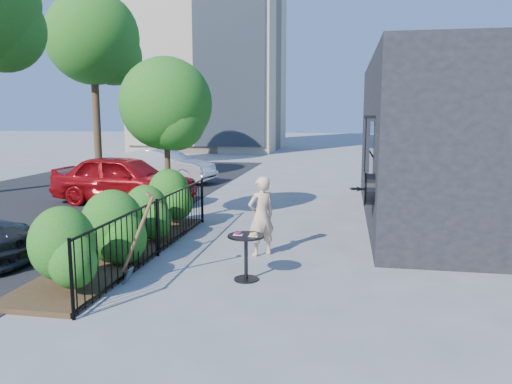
% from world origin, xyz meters
% --- Properties ---
extents(ground, '(120.00, 120.00, 0.00)m').
position_xyz_m(ground, '(0.00, 0.00, 0.00)').
color(ground, gray).
rests_on(ground, ground).
extents(shop_building, '(6.22, 9.00, 4.00)m').
position_xyz_m(shop_building, '(5.50, 4.50, 2.00)').
color(shop_building, black).
rests_on(shop_building, ground).
extents(fence, '(0.05, 6.05, 1.10)m').
position_xyz_m(fence, '(-1.50, 0.00, 0.56)').
color(fence, black).
rests_on(fence, ground).
extents(planting_bed, '(1.30, 6.00, 0.08)m').
position_xyz_m(planting_bed, '(-2.20, 0.00, 0.04)').
color(planting_bed, '#382616').
rests_on(planting_bed, ground).
extents(shrubs, '(1.10, 5.60, 1.24)m').
position_xyz_m(shrubs, '(-2.10, 0.10, 0.70)').
color(shrubs, '#166216').
rests_on(shrubs, ground).
extents(patio_tree, '(2.20, 2.20, 3.94)m').
position_xyz_m(patio_tree, '(-2.24, 2.76, 2.76)').
color(patio_tree, '#3F2B19').
rests_on(patio_tree, ground).
extents(street, '(9.00, 30.00, 0.01)m').
position_xyz_m(street, '(-7.00, 3.00, 0.00)').
color(street, black).
rests_on(street, ground).
extents(street_tree_far, '(4.40, 4.40, 8.28)m').
position_xyz_m(street_tree_far, '(-9.94, 13.96, 5.92)').
color(street_tree_far, '#3F2B19').
rests_on(street_tree_far, ground).
extents(cafe_table, '(0.59, 0.59, 0.80)m').
position_xyz_m(cafe_table, '(0.41, -1.06, 0.52)').
color(cafe_table, black).
rests_on(cafe_table, ground).
extents(woman, '(0.66, 0.63, 1.51)m').
position_xyz_m(woman, '(0.41, 0.41, 0.76)').
color(woman, '#D7B08B').
rests_on(woman, ground).
extents(shovel, '(0.59, 0.20, 1.51)m').
position_xyz_m(shovel, '(-1.26, -1.52, 0.66)').
color(shovel, brown).
rests_on(shovel, ground).
extents(car_red, '(4.44, 2.10, 1.47)m').
position_xyz_m(car_red, '(-4.50, 5.08, 0.73)').
color(car_red, '#A30D13').
rests_on(car_red, ground).
extents(car_silver, '(4.16, 1.94, 1.32)m').
position_xyz_m(car_silver, '(-4.97, 9.52, 0.66)').
color(car_silver, '#A8A8AD').
rests_on(car_silver, ground).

